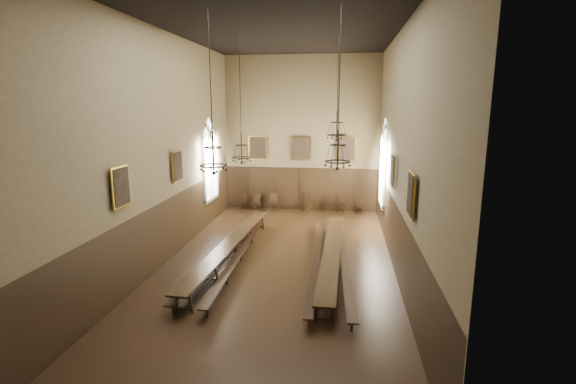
% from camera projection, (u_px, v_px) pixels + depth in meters
% --- Properties ---
extents(floor, '(9.00, 18.00, 0.02)m').
position_uv_depth(floor, '(278.00, 264.00, 16.51)').
color(floor, black).
rests_on(floor, ground).
extents(ceiling, '(9.00, 18.00, 0.02)m').
position_uv_depth(ceiling, '(277.00, 23.00, 14.66)').
color(ceiling, black).
rests_on(ceiling, ground).
extents(wall_back, '(9.00, 0.02, 9.00)m').
position_uv_depth(wall_back, '(301.00, 134.00, 24.33)').
color(wall_back, '#78684A').
rests_on(wall_back, ground).
extents(wall_front, '(9.00, 0.02, 9.00)m').
position_uv_depth(wall_front, '(193.00, 210.00, 6.84)').
color(wall_front, '#78684A').
rests_on(wall_front, ground).
extents(wall_left, '(0.02, 18.00, 9.00)m').
position_uv_depth(wall_left, '(163.00, 149.00, 16.16)').
color(wall_left, '#78684A').
rests_on(wall_left, ground).
extents(wall_right, '(0.02, 18.00, 9.00)m').
position_uv_depth(wall_right, '(401.00, 153.00, 15.01)').
color(wall_right, '#78684A').
rests_on(wall_right, ground).
extents(wainscot_panelling, '(9.00, 18.00, 2.50)m').
position_uv_depth(wainscot_panelling, '(278.00, 234.00, 16.25)').
color(wainscot_panelling, black).
rests_on(wainscot_panelling, floor).
extents(table_left, '(1.25, 9.89, 0.77)m').
position_uv_depth(table_left, '(231.00, 251.00, 16.87)').
color(table_left, black).
rests_on(table_left, floor).
extents(table_right, '(0.82, 9.51, 0.74)m').
position_uv_depth(table_right, '(332.00, 258.00, 16.13)').
color(table_right, black).
rests_on(table_right, floor).
extents(bench_left_outer, '(0.30, 9.34, 0.42)m').
position_uv_depth(bench_left_outer, '(216.00, 255.00, 16.74)').
color(bench_left_outer, black).
rests_on(bench_left_outer, floor).
extents(bench_left_inner, '(0.51, 9.98, 0.45)m').
position_uv_depth(bench_left_inner, '(241.00, 254.00, 16.79)').
color(bench_left_inner, black).
rests_on(bench_left_inner, floor).
extents(bench_right_inner, '(0.40, 9.78, 0.44)m').
position_uv_depth(bench_right_inner, '(317.00, 260.00, 16.18)').
color(bench_right_inner, black).
rests_on(bench_right_inner, floor).
extents(bench_right_outer, '(0.87, 10.65, 0.48)m').
position_uv_depth(bench_right_outer, '(343.00, 258.00, 16.34)').
color(bench_right_outer, black).
rests_on(bench_right_outer, floor).
extents(chair_0, '(0.44, 0.44, 0.86)m').
position_uv_depth(chair_0, '(244.00, 205.00, 25.19)').
color(chair_0, black).
rests_on(chair_0, floor).
extents(chair_1, '(0.49, 0.49, 0.93)m').
position_uv_depth(chair_1, '(257.00, 205.00, 25.05)').
color(chair_1, black).
rests_on(chair_1, floor).
extents(chair_2, '(0.57, 0.57, 1.04)m').
position_uv_depth(chair_2, '(274.00, 205.00, 24.86)').
color(chair_2, black).
rests_on(chair_2, floor).
extents(chair_4, '(0.59, 0.59, 1.04)m').
position_uv_depth(chair_4, '(307.00, 206.00, 24.65)').
color(chair_4, black).
rests_on(chair_4, floor).
extents(chair_5, '(0.48, 0.48, 0.89)m').
position_uv_depth(chair_5, '(327.00, 207.00, 24.56)').
color(chair_5, black).
rests_on(chair_5, floor).
extents(chair_6, '(0.54, 0.54, 1.04)m').
position_uv_depth(chair_6, '(341.00, 207.00, 24.50)').
color(chair_6, black).
rests_on(chair_6, floor).
extents(chair_7, '(0.40, 0.40, 0.87)m').
position_uv_depth(chair_7, '(359.00, 209.00, 24.24)').
color(chair_7, black).
rests_on(chair_7, floor).
extents(chandelier_back_left, '(0.83, 0.83, 5.20)m').
position_uv_depth(chandelier_back_left, '(241.00, 149.00, 17.98)').
color(chandelier_back_left, black).
rests_on(chandelier_back_left, ceiling).
extents(chandelier_back_right, '(0.83, 0.83, 4.22)m').
position_uv_depth(chandelier_back_right, '(337.00, 128.00, 17.70)').
color(chandelier_back_right, black).
rests_on(chandelier_back_right, ceiling).
extents(chandelier_front_left, '(0.90, 0.90, 4.89)m').
position_uv_depth(chandelier_front_left, '(213.00, 156.00, 13.38)').
color(chandelier_front_left, black).
rests_on(chandelier_front_left, ceiling).
extents(chandelier_front_right, '(0.78, 0.78, 4.64)m').
position_uv_depth(chandelier_front_right, '(338.00, 151.00, 12.62)').
color(chandelier_front_right, black).
rests_on(chandelier_front_right, ceiling).
extents(portrait_back_0, '(1.10, 0.12, 1.40)m').
position_uv_depth(portrait_back_0, '(258.00, 148.00, 24.70)').
color(portrait_back_0, '#A47C27').
rests_on(portrait_back_0, wall_back).
extents(portrait_back_1, '(1.10, 0.12, 1.40)m').
position_uv_depth(portrait_back_1, '(301.00, 148.00, 24.37)').
color(portrait_back_1, '#A47C27').
rests_on(portrait_back_1, wall_back).
extents(portrait_back_2, '(1.10, 0.12, 1.40)m').
position_uv_depth(portrait_back_2, '(346.00, 149.00, 24.03)').
color(portrait_back_2, '#A47C27').
rests_on(portrait_back_2, wall_back).
extents(portrait_left_0, '(0.12, 1.00, 1.30)m').
position_uv_depth(portrait_left_0, '(177.00, 166.00, 17.28)').
color(portrait_left_0, '#A47C27').
rests_on(portrait_left_0, wall_left).
extents(portrait_left_1, '(0.12, 1.00, 1.30)m').
position_uv_depth(portrait_left_1, '(121.00, 187.00, 12.91)').
color(portrait_left_1, '#A47C27').
rests_on(portrait_left_1, wall_left).
extents(portrait_right_0, '(0.12, 1.00, 1.30)m').
position_uv_depth(portrait_right_0, '(393.00, 170.00, 16.16)').
color(portrait_right_0, '#A47C27').
rests_on(portrait_right_0, wall_right).
extents(portrait_right_1, '(0.12, 1.00, 1.30)m').
position_uv_depth(portrait_right_1, '(411.00, 195.00, 11.79)').
color(portrait_right_1, '#A47C27').
rests_on(portrait_right_1, wall_right).
extents(window_right, '(0.20, 2.20, 4.60)m').
position_uv_depth(window_right, '(383.00, 162.00, 20.58)').
color(window_right, white).
rests_on(window_right, wall_right).
extents(window_left, '(0.20, 2.20, 4.60)m').
position_uv_depth(window_left, '(210.00, 159.00, 21.71)').
color(window_left, white).
rests_on(window_left, wall_left).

